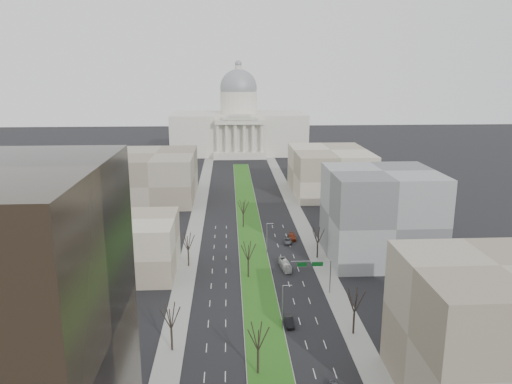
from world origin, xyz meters
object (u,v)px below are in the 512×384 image
object	(u,v)px
car_black	(289,322)
car_grey_far	(288,241)
box_van	(285,265)
car_red	(292,237)

from	to	relation	value
car_black	car_grey_far	xyz separation A→B (m)	(5.49, 48.30, -0.11)
car_grey_far	car_black	bearing A→B (deg)	-91.31
car_black	box_van	world-z (taller)	box_van
car_grey_far	box_van	world-z (taller)	box_van
car_black	car_red	xyz separation A→B (m)	(7.13, 51.52, 0.01)
box_van	car_grey_far	bearing A→B (deg)	74.25
car_black	car_red	size ratio (longest dim) A/B	0.87
car_grey_far	car_red	bearing A→B (deg)	68.31
car_black	car_grey_far	world-z (taller)	car_black
car_grey_far	box_van	bearing A→B (deg)	-93.72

